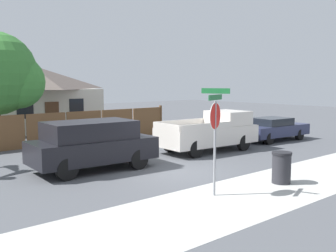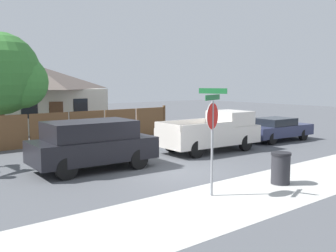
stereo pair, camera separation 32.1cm
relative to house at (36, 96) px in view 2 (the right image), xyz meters
name	(u,v)px [view 2 (the right image)]	position (x,y,z in m)	size (l,w,h in m)	color
ground_plane	(172,172)	(-1.15, -16.04, -2.28)	(80.00, 80.00, 0.00)	#4C4F54
sidewalk_strip	(251,194)	(-1.15, -19.64, -2.27)	(36.00, 3.20, 0.01)	#B2B2AD
wooden_fence	(69,128)	(-1.17, -7.65, -1.44)	(12.85, 0.12, 1.78)	brown
house	(36,96)	(0.00, 0.00, 0.00)	(8.04, 7.19, 4.39)	beige
oak_tree	(3,75)	(-3.94, -6.21, 1.28)	(4.35, 4.14, 5.72)	brown
red_suv	(92,143)	(-3.18, -13.89, -1.29)	(4.63, 2.31, 1.82)	black
orange_pickup	(213,132)	(3.11, -13.91, -1.39)	(4.97, 2.29, 1.84)	silver
parked_sedan	(276,129)	(8.11, -13.89, -1.61)	(4.36, 2.03, 1.27)	#282D4C
stop_sign	(212,123)	(-2.16, -19.03, -0.20)	(0.89, 0.80, 3.07)	gray
trash_bin	(281,168)	(0.48, -19.50, -1.76)	(0.63, 0.63, 1.02)	#28282D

